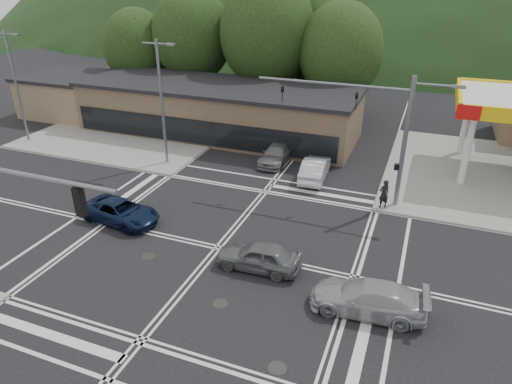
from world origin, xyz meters
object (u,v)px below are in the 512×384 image
(car_blue_west, at_px, (121,211))
(car_queue_b, at_px, (341,137))
(car_silver_east, at_px, (368,298))
(pedestrian, at_px, (384,194))
(car_grey_center, at_px, (259,256))
(car_queue_a, at_px, (315,169))
(car_northbound, at_px, (277,154))

(car_blue_west, xyz_separation_m, car_queue_b, (9.25, 17.26, 0.02))
(car_silver_east, relative_size, pedestrian, 2.72)
(car_silver_east, xyz_separation_m, pedestrian, (-0.56, 9.66, 0.34))
(car_queue_b, bearing_deg, car_blue_west, 68.18)
(car_grey_center, xyz_separation_m, car_queue_a, (-0.12, 11.32, 0.04))
(car_blue_west, height_order, car_queue_b, car_queue_b)
(car_silver_east, height_order, car_northbound, car_silver_east)
(car_silver_east, relative_size, car_queue_a, 1.08)
(car_northbound, bearing_deg, car_queue_a, -28.40)
(car_grey_center, xyz_separation_m, pedestrian, (4.87, 8.41, 0.34))
(car_silver_east, bearing_deg, car_queue_b, -169.56)
(pedestrian, bearing_deg, car_grey_center, 23.08)
(car_queue_a, bearing_deg, pedestrian, 145.53)
(car_queue_b, bearing_deg, car_grey_center, 95.79)
(car_blue_west, height_order, car_silver_east, car_silver_east)
(pedestrian, bearing_deg, car_queue_b, -102.34)
(car_queue_b, distance_m, pedestrian, 11.28)
(car_blue_west, relative_size, pedestrian, 2.63)
(car_northbound, bearing_deg, car_blue_west, -114.70)
(car_grey_center, distance_m, car_queue_a, 11.32)
(car_silver_east, bearing_deg, pedestrian, 179.04)
(car_queue_a, relative_size, pedestrian, 2.53)
(car_queue_a, bearing_deg, car_queue_b, -96.60)
(car_northbound, bearing_deg, pedestrian, -29.37)
(car_silver_east, distance_m, car_queue_b, 20.60)
(car_blue_west, bearing_deg, car_northbound, -17.72)
(car_silver_east, bearing_deg, car_grey_center, -107.25)
(car_blue_west, bearing_deg, car_grey_center, -91.61)
(car_blue_west, height_order, pedestrian, pedestrian)
(car_queue_a, relative_size, car_northbound, 1.00)
(car_silver_east, bearing_deg, car_northbound, -152.39)
(car_queue_a, bearing_deg, car_northbound, -32.83)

